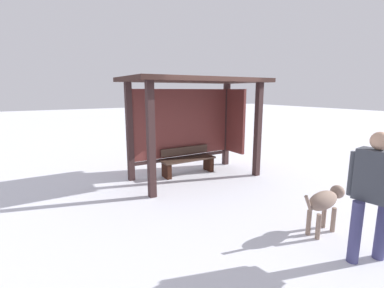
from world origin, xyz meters
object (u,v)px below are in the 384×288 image
person_walking (374,187)px  bus_shelter (195,105)px  dog (325,202)px  bench_left_inside (188,161)px

person_walking → bus_shelter: bearing=89.1°
bus_shelter → person_walking: (-0.06, -4.36, -0.83)m
bus_shelter → dog: (0.12, -3.62, -1.33)m
bus_shelter → dog: size_ratio=3.54×
bench_left_inside → person_walking: person_walking is taller
bench_left_inside → person_walking: (0.05, -4.53, 0.66)m
bus_shelter → person_walking: bus_shelter is taller
bus_shelter → bench_left_inside: 1.51m
bench_left_inside → dog: bearing=-86.5°
bench_left_inside → person_walking: size_ratio=0.87×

